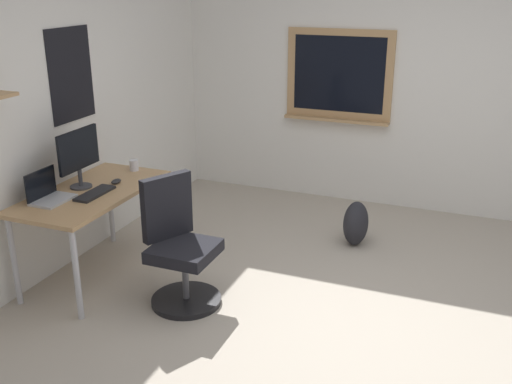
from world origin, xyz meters
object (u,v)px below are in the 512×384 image
(office_chair, at_px, (179,250))
(coffee_mug, at_px, (134,165))
(keyboard, at_px, (95,193))
(computer_mouse, at_px, (116,181))
(backpack, at_px, (356,223))
(monitor_primary, at_px, (79,154))
(laptop, at_px, (48,194))
(desk, at_px, (92,199))

(office_chair, relative_size, coffee_mug, 10.33)
(keyboard, xyz_separation_m, computer_mouse, (0.28, 0.00, 0.01))
(backpack, bearing_deg, coffee_mug, 114.32)
(coffee_mug, bearing_deg, office_chair, -130.11)
(monitor_primary, relative_size, keyboard, 1.25)
(office_chair, bearing_deg, computer_mouse, 66.71)
(laptop, distance_m, backpack, 2.63)
(laptop, bearing_deg, desk, -27.98)
(computer_mouse, xyz_separation_m, coffee_mug, (0.34, 0.05, 0.03))
(monitor_primary, relative_size, computer_mouse, 4.46)
(laptop, relative_size, coffee_mug, 3.37)
(monitor_primary, bearing_deg, laptop, 171.65)
(keyboard, relative_size, coffee_mug, 4.02)
(monitor_primary, distance_m, computer_mouse, 0.37)
(computer_mouse, height_order, coffee_mug, coffee_mug)
(computer_mouse, bearing_deg, monitor_primary, 133.28)
(laptop, relative_size, backpack, 0.77)
(coffee_mug, xyz_separation_m, backpack, (0.80, -1.77, -0.57))
(laptop, height_order, monitor_primary, monitor_primary)
(office_chair, xyz_separation_m, computer_mouse, (0.31, 0.73, 0.34))
(desk, height_order, office_chair, office_chair)
(laptop, height_order, computer_mouse, laptop)
(monitor_primary, bearing_deg, backpack, -55.30)
(keyboard, bearing_deg, coffee_mug, 4.59)
(monitor_primary, distance_m, keyboard, 0.34)
(laptop, xyz_separation_m, backpack, (1.65, -1.96, -0.58))
(office_chair, bearing_deg, monitor_primary, 81.82)
(office_chair, distance_m, computer_mouse, 0.86)
(laptop, bearing_deg, office_chair, -78.59)
(desk, distance_m, keyboard, 0.14)
(office_chair, xyz_separation_m, laptop, (-0.20, 0.97, 0.38))
(office_chair, bearing_deg, laptop, 101.41)
(desk, relative_size, monitor_primary, 2.83)
(monitor_primary, bearing_deg, desk, -106.80)
(laptop, xyz_separation_m, keyboard, (0.23, -0.24, -0.04))
(backpack, bearing_deg, computer_mouse, 123.61)
(keyboard, distance_m, computer_mouse, 0.28)
(computer_mouse, bearing_deg, desk, 158.63)
(computer_mouse, distance_m, coffee_mug, 0.35)
(monitor_primary, bearing_deg, computer_mouse, -46.72)
(laptop, bearing_deg, backpack, -49.87)
(computer_mouse, bearing_deg, keyboard, 180.00)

